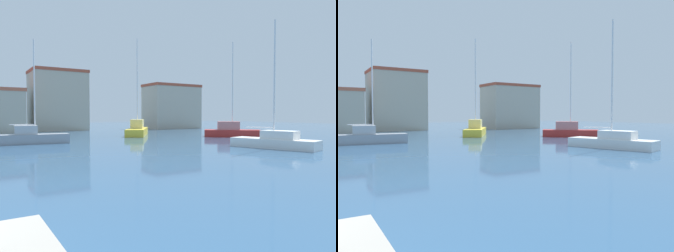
% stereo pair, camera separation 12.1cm
% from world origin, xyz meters
% --- Properties ---
extents(water, '(160.00, 160.00, 0.00)m').
position_xyz_m(water, '(15.00, 20.00, 0.00)').
color(water, '#2D5175').
rests_on(water, ground).
extents(sailboat_white_far_right, '(3.61, 7.12, 10.22)m').
position_xyz_m(sailboat_white_far_right, '(22.44, 10.42, 0.57)').
color(sailboat_white_far_right, white).
rests_on(sailboat_white_far_right, water).
extents(sailboat_red_near_pier, '(6.40, 5.89, 11.40)m').
position_xyz_m(sailboat_red_near_pier, '(28.77, 21.84, 0.73)').
color(sailboat_red_near_pier, '#B22823').
rests_on(sailboat_red_near_pier, water).
extents(sailboat_grey_mid_harbor, '(6.08, 2.33, 9.59)m').
position_xyz_m(sailboat_grey_mid_harbor, '(6.87, 24.94, 0.65)').
color(sailboat_grey_mid_harbor, gray).
rests_on(sailboat_grey_mid_harbor, water).
extents(sailboat_yellow_outer_mooring, '(6.68, 8.76, 12.56)m').
position_xyz_m(sailboat_yellow_outer_mooring, '(20.61, 30.78, 0.71)').
color(sailboat_yellow_outer_mooring, gold).
rests_on(sailboat_yellow_outer_mooring, water).
extents(harbor_office, '(8.82, 8.02, 10.26)m').
position_xyz_m(harbor_office, '(15.15, 50.09, 5.14)').
color(harbor_office, '#B2A893').
rests_on(harbor_office, ground).
extents(warehouse_block, '(10.39, 6.13, 8.52)m').
position_xyz_m(warehouse_block, '(35.71, 45.42, 4.27)').
color(warehouse_block, '#B2A893').
rests_on(warehouse_block, ground).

